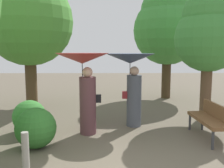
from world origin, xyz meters
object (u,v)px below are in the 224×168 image
Objects in this scene: person_right at (131,73)px; tree_mid_left at (28,14)px; path_marker_post at (26,155)px; park_bench at (211,118)px; person_left at (84,76)px; tree_near_right at (209,32)px; tree_mid_right at (168,25)px.

person_right is 0.38× the size of tree_mid_left.
person_right is at bearing -35.25° from tree_mid_left.
path_marker_post is (-2.00, -2.87, -1.12)m from person_right.
person_right is at bearing -122.83° from park_bench.
tree_mid_left is 6.86× the size of path_marker_post.
person_left is 1.39m from person_right.
person_left reaches higher than park_bench.
tree_near_right is at bearing 160.81° from park_bench.
person_left is 0.52× the size of tree_near_right.
person_left is at bearing -100.17° from park_bench.
person_right is (1.23, 0.65, 0.01)m from person_left.
person_right is 2.62× the size of path_marker_post.
path_marker_post is at bearing 138.04° from person_right.
person_left is 4.36m from tree_mid_left.
person_left is at bearing -122.96° from tree_mid_right.
tree_near_right reaches higher than person_left.
park_bench is at bearing -104.66° from person_left.
tree_mid_right is 6.40× the size of path_marker_post.
tree_near_right is 6.20m from tree_mid_left.
park_bench is 0.39× the size of tree_near_right.
person_right is at bearing -69.01° from person_left.
person_right is 4.74m from tree_mid_left.
person_right reaches higher than path_marker_post.
tree_near_right is at bearing -83.75° from tree_mid_right.
park_bench is at bearing -106.63° from tree_near_right.
person_left is 3.95m from tree_near_right.
person_left is at bearing 70.75° from path_marker_post.
tree_mid_right is (1.93, 4.22, 1.71)m from person_right.
tree_mid_right is (-0.39, 3.59, 0.56)m from tree_near_right.
person_right reaches higher than park_bench.
tree_mid_right is at bearing 60.97° from path_marker_post.
park_bench is 5.93m from tree_mid_right.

